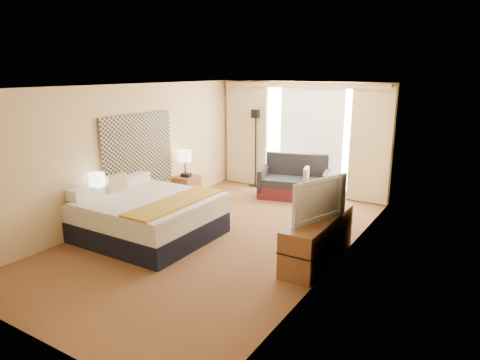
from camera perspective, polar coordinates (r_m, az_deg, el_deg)
The scene contains 21 objects.
floor at distance 7.62m, azimuth -2.77°, elevation -7.53°, with size 4.20×7.00×0.02m, color #5B1D1A.
ceiling at distance 7.08m, azimuth -3.03°, elevation 12.39°, with size 4.20×7.00×0.02m, color white.
wall_back at distance 10.27m, azimuth 8.27°, elevation 5.61°, with size 4.20×0.02×2.60m, color #E3C28A.
wall_front at distance 4.89m, azimuth -26.89°, elevation -5.69°, with size 4.20×0.02×2.60m, color #E3C28A.
wall_left at distance 8.58m, azimuth -14.56°, elevation 3.57°, with size 0.02×7.00×2.60m, color #E3C28A.
wall_right at distance 6.32m, azimuth 13.01°, elevation -0.14°, with size 0.02×7.00×2.60m, color #E3C28A.
headboard at distance 8.70m, azimuth -13.42°, elevation 3.64°, with size 0.06×1.85×1.50m, color black.
nightstand_left at distance 8.00m, azimuth -18.34°, elevation -5.10°, with size 0.45×0.52×0.55m, color brown.
nightstand_right at distance 9.70m, azimuth -7.09°, elevation -1.06°, with size 0.45×0.52×0.55m, color brown.
media_dresser at distance 6.70m, azimuth 10.35°, elevation -7.71°, with size 0.50×1.80×0.70m, color brown.
window at distance 10.14m, azimuth 9.51°, elevation 5.57°, with size 2.30×0.02×2.30m, color white.
curtains at distance 10.15m, azimuth 8.02°, elevation 6.14°, with size 4.12×0.19×2.56m.
bed at distance 7.66m, azimuth -12.18°, elevation -4.72°, with size 2.14×1.96×1.04m.
loveseat at distance 9.91m, azimuth 7.29°, elevation -0.46°, with size 1.71×1.19×0.97m.
floor_lamp at distance 10.59m, azimuth 2.10°, elevation 6.34°, with size 0.24×0.24×1.92m.
desk_chair at distance 7.85m, azimuth 11.80°, elevation -3.80°, with size 0.47×0.47×0.97m.
lamp_left at distance 7.82m, azimuth -18.55°, elevation -0.06°, with size 0.27×0.27×0.57m.
lamp_right at distance 9.49m, azimuth -7.38°, elevation 3.16°, with size 0.28×0.28×0.60m.
tissue_box at distance 7.83m, azimuth -19.23°, elevation -3.05°, with size 0.12×0.12×0.11m, color #96B2E8.
telephone at distance 9.57m, azimuth -7.20°, elevation 0.66°, with size 0.20×0.16×0.08m, color black.
television at distance 6.42m, azimuth 9.90°, elevation -2.36°, with size 1.11×0.15×0.64m, color black.
Camera 1 is at (4.01, -5.82, 2.85)m, focal length 32.00 mm.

